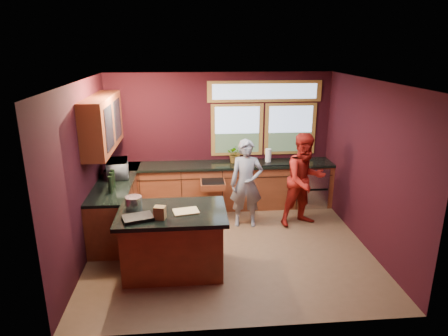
{
  "coord_description": "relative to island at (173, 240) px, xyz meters",
  "views": [
    {
      "loc": [
        -0.62,
        -5.92,
        3.23
      ],
      "look_at": [
        -0.06,
        0.4,
        1.24
      ],
      "focal_mm": 32.0,
      "sensor_mm": 36.0,
      "label": 1
    }
  ],
  "objects": [
    {
      "name": "left_counter",
      "position": [
        -1.05,
        1.48,
        -0.01
      ],
      "size": [
        0.64,
        2.3,
        0.93
      ],
      "color": "#582814",
      "rests_on": "floor"
    },
    {
      "name": "floor",
      "position": [
        0.9,
        0.63,
        -0.48
      ],
      "size": [
        4.5,
        4.5,
        0.0
      ],
      "primitive_type": "plane",
      "color": "brown",
      "rests_on": "ground"
    },
    {
      "name": "paper_bag",
      "position": [
        -0.15,
        -0.25,
        0.56
      ],
      "size": [
        0.17,
        0.15,
        0.18
      ],
      "primitive_type": "cube",
      "rotation": [
        0.0,
        0.0,
        -0.23
      ],
      "color": "brown",
      "rests_on": "island"
    },
    {
      "name": "black_tray",
      "position": [
        -0.45,
        -0.25,
        0.49
      ],
      "size": [
        0.47,
        0.39,
        0.05
      ],
      "primitive_type": "cube",
      "rotation": [
        0.0,
        0.0,
        0.32
      ],
      "color": "black",
      "rests_on": "island"
    },
    {
      "name": "room_shell",
      "position": [
        0.3,
        0.96,
        1.32
      ],
      "size": [
        4.52,
        4.02,
        2.71
      ],
      "color": "black",
      "rests_on": "ground"
    },
    {
      "name": "island",
      "position": [
        0.0,
        0.0,
        0.0
      ],
      "size": [
        1.55,
        1.05,
        0.95
      ],
      "color": "#582814",
      "rests_on": "floor"
    },
    {
      "name": "paper_towel",
      "position": [
        1.85,
        2.33,
        0.59
      ],
      "size": [
        0.12,
        0.12,
        0.28
      ],
      "primitive_type": "cylinder",
      "color": "silver",
      "rests_on": "back_counter"
    },
    {
      "name": "potted_plant",
      "position": [
        1.19,
        2.38,
        0.63
      ],
      "size": [
        0.33,
        0.29,
        0.37
      ],
      "primitive_type": "imported",
      "color": "#999999",
      "rests_on": "back_counter"
    },
    {
      "name": "cutting_board",
      "position": [
        0.2,
        -0.05,
        0.48
      ],
      "size": [
        0.39,
        0.31,
        0.02
      ],
      "primitive_type": "cube",
      "rotation": [
        0.0,
        0.0,
        0.2
      ],
      "color": "tan",
      "rests_on": "island"
    },
    {
      "name": "person_red",
      "position": [
        2.34,
        1.39,
        0.39
      ],
      "size": [
        1.0,
        0.88,
        1.73
      ],
      "primitive_type": "imported",
      "rotation": [
        0.0,
        0.0,
        0.3
      ],
      "color": "maroon",
      "rests_on": "floor"
    },
    {
      "name": "stock_pot",
      "position": [
        -0.55,
        0.15,
        0.56
      ],
      "size": [
        0.24,
        0.24,
        0.18
      ],
      "primitive_type": "cylinder",
      "color": "silver",
      "rests_on": "island"
    },
    {
      "name": "back_counter",
      "position": [
        1.09,
        2.33,
        -0.01
      ],
      "size": [
        4.5,
        0.64,
        0.93
      ],
      "color": "#582814",
      "rests_on": "floor"
    },
    {
      "name": "person_grey",
      "position": [
        1.28,
        1.44,
        0.33
      ],
      "size": [
        0.63,
        0.45,
        1.62
      ],
      "primitive_type": "imported",
      "rotation": [
        0.0,
        0.0,
        -0.11
      ],
      "color": "slate",
      "rests_on": "floor"
    },
    {
      "name": "microwave",
      "position": [
        -1.02,
        1.69,
        0.6
      ],
      "size": [
        0.45,
        0.6,
        0.31
      ],
      "primitive_type": "imported",
      "rotation": [
        0.0,
        0.0,
        1.72
      ],
      "color": "#999999",
      "rests_on": "left_counter"
    }
  ]
}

